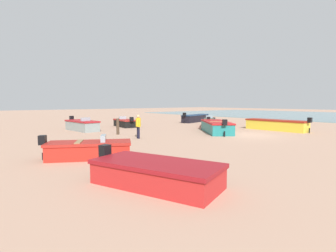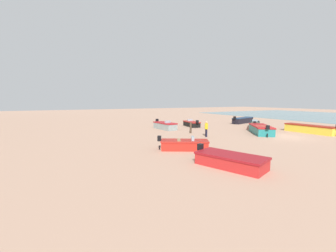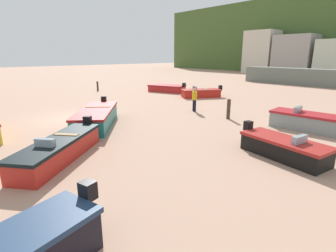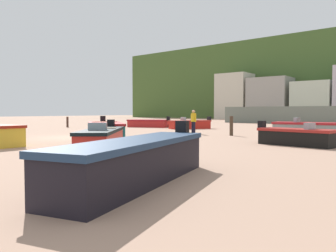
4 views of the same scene
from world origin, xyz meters
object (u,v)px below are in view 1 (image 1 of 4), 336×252
boat_teal_4 (216,127)px  mooring_post_near_water (118,127)px  boat_black_1 (125,123)px  beach_walker_distant (138,125)px  boat_black_3 (195,118)px  boat_red_7 (89,150)px  boat_red_6 (156,173)px  boat_red_2 (209,123)px  boat_grey_0 (82,125)px  boat_yellow_5 (276,125)px

boat_teal_4 → mooring_post_near_water: 7.91m
boat_black_1 → beach_walker_distant: (-8.09, 3.61, 0.56)m
boat_black_3 → boat_red_7: (-11.98, 18.82, -0.09)m
boat_black_1 → boat_teal_4: size_ratio=0.73×
boat_red_6 → boat_teal_4: bearing=-166.8°
boat_teal_4 → boat_red_2: bearing=85.5°
boat_red_7 → beach_walker_distant: size_ratio=2.33×
boat_black_1 → mooring_post_near_water: bearing=-116.5°
boat_black_1 → boat_teal_4: boat_teal_4 is taller
boat_grey_0 → boat_red_7: 11.85m
boat_grey_0 → boat_black_3: boat_black_3 is taller
boat_red_7 → boat_yellow_5: bearing=121.5°
boat_red_6 → boat_red_7: (4.84, 0.02, 0.02)m
boat_teal_4 → boat_red_7: boat_teal_4 is taller
boat_teal_4 → mooring_post_near_water: (3.98, 6.84, 0.14)m
boat_red_2 → boat_black_1: bearing=-169.5°
boat_black_3 → boat_grey_0: bearing=-102.6°
boat_red_2 → beach_walker_distant: size_ratio=2.66×
boat_red_6 → boat_grey_0: bearing=-123.5°
boat_red_6 → boat_red_2: bearing=-162.9°
boat_yellow_5 → boat_grey_0: bearing=140.5°
mooring_post_near_water → boat_teal_4: bearing=-120.2°
boat_black_3 → boat_teal_4: 11.45m
boat_grey_0 → boat_yellow_5: size_ratio=0.75×
boat_red_6 → boat_black_3: bearing=-157.8°
boat_red_6 → beach_walker_distant: beach_walker_distant is taller
boat_grey_0 → mooring_post_near_water: (-4.36, -1.11, 0.15)m
boat_yellow_5 → beach_walker_distant: 12.68m
boat_red_2 → boat_yellow_5: bearing=-21.3°
boat_red_2 → boat_teal_4: bearing=-81.8°
boat_yellow_5 → boat_red_6: 18.11m
boat_black_3 → mooring_post_near_water: 14.67m
boat_yellow_5 → boat_teal_4: bearing=156.2°
boat_teal_4 → boat_yellow_5: boat_yellow_5 is taller
boat_red_7 → mooring_post_near_water: mooring_post_near_water is taller
boat_red_6 → beach_walker_distant: size_ratio=2.59×
boat_red_2 → boat_red_6: (-11.40, 15.26, -0.06)m
boat_grey_0 → boat_teal_4: boat_teal_4 is taller
boat_black_3 → beach_walker_distant: 15.94m
boat_black_1 → boat_red_6: size_ratio=0.87×
mooring_post_near_water → beach_walker_distant: beach_walker_distant is taller
boat_black_3 → boat_black_1: bearing=-105.9°
boat_red_6 → beach_walker_distant: bearing=-139.7°
boat_red_2 → boat_red_6: boat_red_2 is taller
boat_red_6 → mooring_post_near_water: (11.64, -5.08, 0.24)m
boat_red_2 → boat_black_3: (5.42, -3.54, 0.05)m
boat_black_1 → boat_yellow_5: (-11.44, -8.61, 0.08)m
boat_red_7 → beach_walker_distant: 6.44m
boat_red_2 → boat_red_6: size_ratio=1.02×
boat_yellow_5 → boat_red_7: (-0.56, 17.31, -0.08)m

